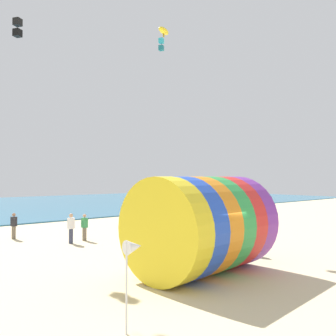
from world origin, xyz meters
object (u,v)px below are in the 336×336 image
object	(u,v)px
kite_handler	(243,235)
kite_cyan_box	(161,44)
beach_flag	(133,250)
kite_black_box	(17,28)
bystander_mid_beach	(14,226)
bystander_near_water	(85,227)
kite_yellow_parafoil	(164,31)
giant_inflatable_tube	(203,225)
bystander_far_left	(71,228)

from	to	relation	value
kite_handler	kite_cyan_box	distance (m)	13.21
kite_handler	beach_flag	distance (m)	10.29
kite_black_box	beach_flag	size ratio (longest dim) A/B	0.49
bystander_mid_beach	beach_flag	distance (m)	16.04
kite_handler	kite_black_box	size ratio (longest dim) A/B	1.59
bystander_near_water	bystander_mid_beach	world-z (taller)	bystander_mid_beach
kite_cyan_box	kite_yellow_parafoil	size ratio (longest dim) A/B	1.02
kite_cyan_box	bystander_mid_beach	distance (m)	14.53
bystander_near_water	beach_flag	world-z (taller)	beach_flag
kite_handler	giant_inflatable_tube	bearing A→B (deg)	-163.27
kite_yellow_parafoil	kite_handler	bearing A→B (deg)	-5.10
bystander_near_water	kite_black_box	bearing A→B (deg)	162.24
bystander_mid_beach	bystander_far_left	size ratio (longest dim) A/B	0.93
kite_cyan_box	bystander_far_left	bearing A→B (deg)	165.19
kite_black_box	bystander_near_water	bearing A→B (deg)	-17.76
bystander_far_left	beach_flag	bearing A→B (deg)	-110.60
bystander_far_left	bystander_near_water	bearing A→B (deg)	17.87
giant_inflatable_tube	bystander_far_left	distance (m)	9.53
giant_inflatable_tube	bystander_near_water	size ratio (longest dim) A/B	3.63
bystander_near_water	beach_flag	size ratio (longest dim) A/B	0.70
kite_black_box	bystander_near_water	world-z (taller)	kite_black_box
giant_inflatable_tube	bystander_mid_beach	bearing A→B (deg)	101.16
kite_black_box	bystander_far_left	distance (m)	11.58
bystander_near_water	bystander_mid_beach	xyz separation A→B (m)	(-2.91, 3.37, 0.01)
kite_cyan_box	kite_black_box	xyz separation A→B (m)	(-8.02, 2.93, -0.18)
bystander_near_water	kite_handler	bearing A→B (deg)	-65.46
kite_handler	kite_black_box	xyz separation A→B (m)	(-7.48, 9.67, 11.17)
beach_flag	kite_cyan_box	bearing A→B (deg)	46.74
kite_black_box	giant_inflatable_tube	bearing A→B (deg)	-73.33
giant_inflatable_tube	bystander_mid_beach	xyz separation A→B (m)	(-2.59, 13.15, -1.09)
bystander_far_left	beach_flag	distance (m)	12.95
giant_inflatable_tube	kite_black_box	bearing A→B (deg)	106.67
kite_yellow_parafoil	beach_flag	world-z (taller)	kite_yellow_parafoil
kite_cyan_box	kite_handler	bearing A→B (deg)	-94.54
kite_handler	bystander_far_left	xyz separation A→B (m)	(-4.93, 8.19, -0.03)
bystander_mid_beach	bystander_far_left	bearing A→B (deg)	-63.21
kite_black_box	beach_flag	distance (m)	17.02
kite_yellow_parafoil	beach_flag	bearing A→B (deg)	-137.58
giant_inflatable_tube	bystander_near_water	xyz separation A→B (m)	(0.31, 9.79, -1.10)
bystander_mid_beach	beach_flag	world-z (taller)	beach_flag
kite_handler	bystander_near_water	world-z (taller)	kite_handler
bystander_near_water	bystander_far_left	bearing A→B (deg)	-162.13
bystander_far_left	beach_flag	world-z (taller)	beach_flag
kite_handler	kite_yellow_parafoil	xyz separation A→B (m)	(-4.75, 0.42, 8.97)
kite_yellow_parafoil	bystander_near_water	bearing A→B (deg)	83.94
bystander_near_water	kite_cyan_box	bearing A→B (deg)	-21.91
kite_cyan_box	beach_flag	world-z (taller)	kite_cyan_box
kite_cyan_box	bystander_mid_beach	bearing A→B (deg)	144.94
giant_inflatable_tube	kite_handler	world-z (taller)	giant_inflatable_tube
kite_yellow_parafoil	beach_flag	distance (m)	10.15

